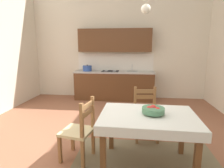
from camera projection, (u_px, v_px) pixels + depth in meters
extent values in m
cube|color=#935B42|center=(104.00, 145.00, 3.26)|extent=(6.13, 6.87, 0.10)
cube|color=silver|center=(118.00, 32.00, 5.95)|extent=(6.13, 0.12, 4.23)
cube|color=#56331C|center=(114.00, 86.00, 5.93)|extent=(2.46, 0.60, 0.86)
cube|color=#ADA8A3|center=(114.00, 72.00, 5.83)|extent=(2.49, 0.63, 0.04)
cube|color=white|center=(115.00, 62.00, 6.07)|extent=(2.46, 0.01, 0.55)
cube|color=#56331C|center=(115.00, 40.00, 5.78)|extent=(2.26, 0.34, 0.70)
cube|color=black|center=(113.00, 100.00, 5.74)|extent=(2.42, 0.02, 0.09)
cylinder|color=silver|center=(132.00, 72.00, 5.78)|extent=(0.34, 0.34, 0.02)
cylinder|color=silver|center=(132.00, 68.00, 5.89)|extent=(0.02, 0.02, 0.22)
cube|color=black|center=(110.00, 71.00, 5.85)|extent=(0.52, 0.42, 0.01)
cylinder|color=silver|center=(106.00, 71.00, 5.77)|extent=(0.11, 0.11, 0.01)
cylinder|color=silver|center=(114.00, 71.00, 5.74)|extent=(0.11, 0.11, 0.01)
cylinder|color=silver|center=(107.00, 70.00, 5.96)|extent=(0.11, 0.11, 0.01)
cylinder|color=silver|center=(115.00, 70.00, 5.93)|extent=(0.11, 0.11, 0.01)
cylinder|color=#2D4C9E|center=(87.00, 69.00, 5.90)|extent=(0.28, 0.28, 0.15)
cylinder|color=#2D4C9E|center=(87.00, 66.00, 5.88)|extent=(0.29, 0.29, 0.02)
sphere|color=black|center=(87.00, 65.00, 5.88)|extent=(0.04, 0.04, 0.04)
cube|color=brown|center=(148.00, 116.00, 2.50)|extent=(1.24, 0.90, 0.02)
cube|color=brown|center=(103.00, 153.00, 2.28)|extent=(0.07, 0.07, 0.73)
cube|color=brown|center=(197.00, 160.00, 2.13)|extent=(0.07, 0.07, 0.73)
cube|color=brown|center=(112.00, 128.00, 3.01)|extent=(0.07, 0.07, 0.73)
cube|color=brown|center=(182.00, 132.00, 2.86)|extent=(0.07, 0.07, 0.73)
cube|color=silver|center=(148.00, 115.00, 2.50)|extent=(1.30, 0.96, 0.00)
cube|color=silver|center=(150.00, 135.00, 2.06)|extent=(1.28, 0.04, 0.12)
cube|color=silver|center=(146.00, 108.00, 2.96)|extent=(1.28, 0.04, 0.12)
cube|color=silver|center=(101.00, 117.00, 2.59)|extent=(0.03, 0.93, 0.12)
cube|color=silver|center=(198.00, 121.00, 2.42)|extent=(0.03, 0.93, 0.12)
cube|color=#D1BC89|center=(146.00, 116.00, 3.32)|extent=(0.47, 0.47, 0.04)
cube|color=olive|center=(158.00, 132.00, 3.19)|extent=(0.05, 0.05, 0.41)
cube|color=olive|center=(137.00, 132.00, 3.19)|extent=(0.05, 0.05, 0.41)
cube|color=olive|center=(154.00, 111.00, 3.49)|extent=(0.05, 0.05, 0.93)
cube|color=olive|center=(135.00, 111.00, 3.49)|extent=(0.05, 0.05, 0.93)
cube|color=olive|center=(145.00, 91.00, 3.42)|extent=(0.32, 0.06, 0.07)
cube|color=olive|center=(145.00, 97.00, 3.44)|extent=(0.32, 0.06, 0.07)
cube|color=#D1BC89|center=(77.00, 131.00, 2.72)|extent=(0.49, 0.49, 0.04)
cube|color=olive|center=(60.00, 150.00, 2.65)|extent=(0.05, 0.05, 0.41)
cube|color=olive|center=(73.00, 138.00, 2.99)|extent=(0.05, 0.05, 0.41)
cube|color=olive|center=(82.00, 137.00, 2.49)|extent=(0.05, 0.05, 0.93)
cube|color=olive|center=(93.00, 126.00, 2.83)|extent=(0.05, 0.05, 0.93)
cube|color=olive|center=(87.00, 106.00, 2.59)|extent=(0.09, 0.32, 0.07)
cube|color=olive|center=(87.00, 113.00, 2.61)|extent=(0.09, 0.32, 0.07)
cylinder|color=#4C7F5B|center=(153.00, 113.00, 2.50)|extent=(0.17, 0.17, 0.02)
cylinder|color=#4C7F5B|center=(153.00, 110.00, 2.49)|extent=(0.30, 0.30, 0.07)
sphere|color=red|center=(149.00, 109.00, 2.50)|extent=(0.09, 0.09, 0.09)
sphere|color=red|center=(158.00, 110.00, 2.46)|extent=(0.08, 0.08, 0.08)
sphere|color=red|center=(153.00, 108.00, 2.52)|extent=(0.10, 0.10, 0.10)
sphere|color=white|center=(146.00, 9.00, 2.15)|extent=(0.11, 0.11, 0.11)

